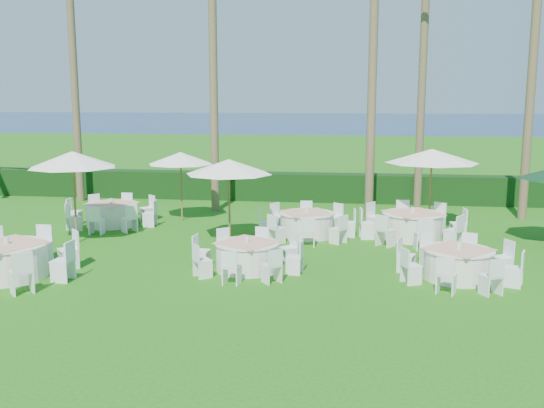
# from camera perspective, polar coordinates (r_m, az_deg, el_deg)

# --- Properties ---
(ground) EXTENTS (120.00, 120.00, 0.00)m
(ground) POSITION_cam_1_polar(r_m,az_deg,el_deg) (15.02, -3.66, -7.19)
(ground) COLOR #1F5E10
(ground) RESTS_ON ground
(hedge) EXTENTS (34.00, 1.00, 1.20)m
(hedge) POSITION_cam_1_polar(r_m,az_deg,el_deg) (26.50, 1.44, 1.63)
(hedge) COLOR black
(hedge) RESTS_ON ground
(ocean) EXTENTS (260.00, 260.00, 0.00)m
(ocean) POSITION_cam_1_polar(r_m,az_deg,el_deg) (116.19, 6.38, 7.67)
(ocean) COLOR #081A54
(ocean) RESTS_ON ground
(banquet_table_a) EXTENTS (3.45, 3.45, 1.03)m
(banquet_table_a) POSITION_cam_1_polar(r_m,az_deg,el_deg) (16.48, -23.61, -4.83)
(banquet_table_a) COLOR white
(banquet_table_a) RESTS_ON ground
(banquet_table_b) EXTENTS (2.94, 2.94, 0.90)m
(banquet_table_b) POSITION_cam_1_polar(r_m,az_deg,el_deg) (15.79, -2.35, -4.86)
(banquet_table_b) COLOR white
(banquet_table_b) RESTS_ON ground
(banquet_table_c) EXTENTS (2.95, 2.95, 0.92)m
(banquet_table_c) POSITION_cam_1_polar(r_m,az_deg,el_deg) (15.71, 17.10, -5.34)
(banquet_table_c) COLOR white
(banquet_table_c) RESTS_ON ground
(banquet_table_d) EXTENTS (3.18, 3.18, 0.96)m
(banquet_table_d) POSITION_cam_1_polar(r_m,az_deg,el_deg) (21.98, -14.82, -0.89)
(banquet_table_d) COLOR white
(banquet_table_d) RESTS_ON ground
(banquet_table_e) EXTENTS (3.13, 3.13, 0.95)m
(banquet_table_e) POSITION_cam_1_polar(r_m,az_deg,el_deg) (19.63, 3.30, -1.86)
(banquet_table_e) COLOR white
(banquet_table_e) RESTS_ON ground
(banquet_table_f) EXTENTS (3.37, 3.37, 1.01)m
(banquet_table_f) POSITION_cam_1_polar(r_m,az_deg,el_deg) (19.78, 13.08, -1.93)
(banquet_table_f) COLOR white
(banquet_table_f) RESTS_ON ground
(umbrella_a) EXTENTS (2.67, 2.67, 2.84)m
(umbrella_a) POSITION_cam_1_polar(r_m,az_deg,el_deg) (19.33, -18.27, 4.00)
(umbrella_a) COLOR brown
(umbrella_a) RESTS_ON ground
(umbrella_b) EXTENTS (2.64, 2.64, 2.61)m
(umbrella_b) POSITION_cam_1_polar(r_m,az_deg,el_deg) (18.33, -4.08, 3.51)
(umbrella_b) COLOR brown
(umbrella_b) RESTS_ON ground
(umbrella_c) EXTENTS (2.37, 2.37, 2.51)m
(umbrella_c) POSITION_cam_1_polar(r_m,az_deg,el_deg) (22.11, -8.60, 4.28)
(umbrella_c) COLOR brown
(umbrella_c) RESTS_ON ground
(umbrella_d) EXTENTS (3.12, 3.12, 2.74)m
(umbrella_d) POSITION_cam_1_polar(r_m,az_deg,el_deg) (21.14, 14.81, 4.39)
(umbrella_d) COLOR brown
(umbrella_d) RESTS_ON ground
(palm_a) EXTENTS (4.40, 3.97, 11.17)m
(palm_a) POSITION_cam_1_polar(r_m,az_deg,el_deg) (27.46, -18.21, 12.87)
(palm_a) COLOR brown
(palm_a) RESTS_ON ground
(palm_b) EXTENTS (4.41, 4.09, 10.29)m
(palm_b) POSITION_cam_1_polar(r_m,az_deg,el_deg) (23.85, -5.55, 12.76)
(palm_b) COLOR brown
(palm_b) RESTS_ON ground
(palm_c) EXTENTS (4.40, 4.11, 11.34)m
(palm_c) POSITION_cam_1_polar(r_m,az_deg,el_deg) (22.68, 9.50, 14.17)
(palm_c) COLOR brown
(palm_c) RESTS_ON ground
(palm_d) EXTENTS (4.40, 4.15, 9.69)m
(palm_d) POSITION_cam_1_polar(r_m,az_deg,el_deg) (25.52, 13.98, 11.64)
(palm_d) COLOR brown
(palm_d) RESTS_ON ground
(palm_e) EXTENTS (4.33, 4.31, 10.92)m
(palm_e) POSITION_cam_1_polar(r_m,az_deg,el_deg) (23.96, 23.38, 12.76)
(palm_e) COLOR brown
(palm_e) RESTS_ON ground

